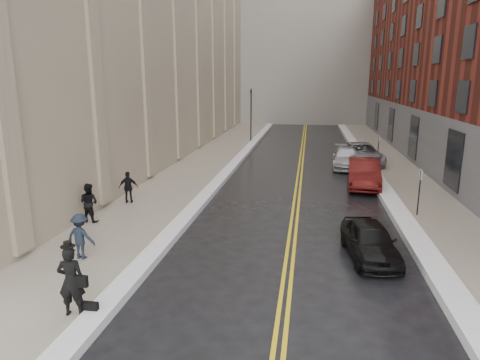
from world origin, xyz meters
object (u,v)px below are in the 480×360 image
(car_maroon, at_px, (364,173))
(car_silver_far, at_px, (361,154))
(car_silver_near, at_px, (347,158))
(car_black, at_px, (370,240))
(pedestrian_c, at_px, (129,187))
(pedestrian_a, at_px, (89,203))
(pedestrian_main, at_px, (71,281))
(pedestrian_b, at_px, (80,236))

(car_maroon, xyz_separation_m, car_silver_far, (0.59, 6.76, -0.02))
(car_maroon, height_order, car_silver_near, car_maroon)
(car_black, xyz_separation_m, pedestrian_c, (-10.80, 4.64, 0.29))
(car_silver_near, bearing_deg, car_black, -89.20)
(car_silver_far, bearing_deg, pedestrian_c, -139.91)
(car_black, distance_m, pedestrian_a, 11.41)
(car_silver_near, relative_size, pedestrian_main, 2.53)
(pedestrian_a, relative_size, pedestrian_b, 1.07)
(car_silver_near, bearing_deg, car_maroon, -82.26)
(car_maroon, relative_size, pedestrian_c, 3.14)
(car_silver_far, relative_size, pedestrian_main, 3.03)
(car_silver_far, bearing_deg, car_silver_near, -139.54)
(pedestrian_a, xyz_separation_m, pedestrian_b, (1.63, -3.62, -0.05))
(pedestrian_main, bearing_deg, car_black, -157.08)
(pedestrian_main, height_order, pedestrian_c, pedestrian_main)
(car_silver_near, height_order, pedestrian_c, pedestrian_c)
(car_silver_far, bearing_deg, car_maroon, -100.23)
(pedestrian_main, distance_m, pedestrian_c, 10.31)
(car_black, height_order, pedestrian_a, pedestrian_a)
(car_silver_far, relative_size, pedestrian_b, 3.62)
(car_silver_near, relative_size, pedestrian_c, 3.03)
(pedestrian_main, distance_m, pedestrian_a, 7.70)
(car_black, relative_size, car_silver_far, 0.66)
(car_black, height_order, car_silver_far, car_silver_far)
(car_black, relative_size, pedestrian_c, 2.41)
(car_silver_far, bearing_deg, pedestrian_main, -118.36)
(pedestrian_b, bearing_deg, car_maroon, -123.99)
(pedestrian_a, height_order, pedestrian_c, pedestrian_a)
(car_silver_near, distance_m, pedestrian_a, 18.52)
(pedestrian_main, height_order, pedestrian_a, pedestrian_main)
(car_maroon, distance_m, pedestrian_main, 18.07)
(pedestrian_b, bearing_deg, car_black, -161.88)
(car_silver_near, xyz_separation_m, pedestrian_a, (-11.74, -14.33, 0.30))
(car_maroon, distance_m, pedestrian_c, 13.11)
(car_black, relative_size, pedestrian_main, 2.01)
(car_black, bearing_deg, pedestrian_c, 149.28)
(car_maroon, xyz_separation_m, car_silver_near, (-0.52, 5.62, -0.12))
(pedestrian_main, bearing_deg, car_silver_far, -123.60)
(car_silver_far, distance_m, pedestrian_main, 24.40)
(car_maroon, bearing_deg, pedestrian_main, -115.81)
(car_silver_near, height_order, pedestrian_a, pedestrian_a)
(car_black, xyz_separation_m, car_maroon, (0.98, 10.39, 0.17))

